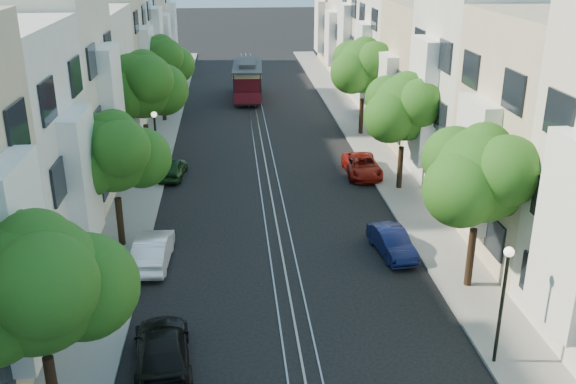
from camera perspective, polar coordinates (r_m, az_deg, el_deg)
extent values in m
plane|color=black|center=(43.01, -2.22, 3.76)|extent=(200.00, 200.00, 0.00)
cube|color=gray|center=(43.94, 7.28, 4.06)|extent=(2.50, 80.00, 0.12)
cube|color=gray|center=(43.26, -11.87, 3.49)|extent=(2.50, 80.00, 0.12)
cube|color=gray|center=(42.99, -2.95, 3.75)|extent=(0.06, 80.00, 0.02)
cube|color=gray|center=(43.01, -2.22, 3.77)|extent=(0.06, 80.00, 0.02)
cube|color=gray|center=(43.04, -1.49, 3.79)|extent=(0.06, 80.00, 0.02)
cube|color=tan|center=(43.01, -2.22, 3.76)|extent=(0.08, 80.00, 0.01)
cube|color=white|center=(21.51, 23.85, -3.50)|extent=(0.90, 3.04, 6.05)
cube|color=beige|center=(29.74, 23.31, 3.99)|extent=(7.00, 8.00, 10.00)
cube|color=white|center=(28.38, 16.30, 2.42)|extent=(0.90, 3.04, 5.50)
cube|color=silver|center=(36.50, 17.80, 9.30)|extent=(7.00, 8.00, 12.00)
cube|color=white|center=(35.42, 11.89, 7.92)|extent=(0.90, 3.04, 6.60)
cube|color=#C6B28C|center=(44.12, 13.68, 9.66)|extent=(7.00, 8.00, 9.00)
cube|color=white|center=(43.21, 8.76, 8.80)|extent=(0.90, 3.04, 4.95)
cube|color=white|center=(51.52, 10.95, 12.33)|extent=(7.00, 8.00, 10.50)
cube|color=white|center=(50.75, 6.67, 11.48)|extent=(0.90, 3.04, 5.78)
cube|color=beige|center=(59.11, 8.86, 14.07)|extent=(7.00, 8.00, 11.50)
cube|color=white|center=(58.44, 5.09, 13.24)|extent=(0.90, 3.04, 6.32)
cube|color=silver|center=(66.97, 7.17, 14.12)|extent=(7.00, 8.00, 9.50)
cube|color=white|center=(66.37, 3.84, 13.51)|extent=(0.90, 3.04, 5.23)
cube|color=beige|center=(74.72, 5.87, 15.11)|extent=(7.00, 8.00, 10.00)
cube|color=white|center=(74.19, 2.87, 14.52)|extent=(0.90, 3.04, 5.50)
cube|color=white|center=(19.92, -22.70, -5.59)|extent=(0.90, 3.04, 5.93)
cube|color=white|center=(27.18, -17.95, 1.22)|extent=(0.90, 3.04, 5.39)
cube|color=beige|center=(35.14, -21.74, 8.17)|extent=(7.00, 8.00, 11.76)
cube|color=white|center=(34.47, -15.43, 7.07)|extent=(0.90, 3.04, 6.47)
cube|color=silver|center=(43.00, -18.68, 8.73)|extent=(7.00, 8.00, 8.82)
cube|color=white|center=(42.44, -13.53, 8.12)|extent=(0.90, 3.04, 4.85)
cube|color=beige|center=(50.56, -16.83, 11.54)|extent=(7.00, 8.00, 10.29)
cube|color=white|center=(50.09, -12.39, 10.90)|extent=(0.90, 3.04, 5.66)
cube|color=silver|center=(58.28, -15.41, 13.36)|extent=(7.00, 8.00, 11.27)
cube|color=white|center=(57.87, -11.53, 12.73)|extent=(0.90, 3.04, 6.20)
cube|color=#C6B28C|center=(66.23, -14.19, 13.50)|extent=(7.00, 8.00, 9.31)
cube|color=white|center=(65.87, -10.79, 13.07)|extent=(0.90, 3.04, 5.12)
cube|color=white|center=(74.07, -13.32, 14.53)|extent=(7.00, 8.00, 9.80)
cube|color=white|center=(73.75, -10.26, 14.11)|extent=(0.90, 3.04, 5.39)
cylinder|color=black|center=(26.52, 15.90, -5.59)|extent=(0.30, 0.30, 2.45)
sphere|color=#234912|center=(25.19, 16.69, 1.47)|extent=(3.64, 3.64, 3.64)
sphere|color=#234912|center=(26.18, 18.45, 1.07)|extent=(2.91, 2.91, 2.91)
sphere|color=#234912|center=(24.35, 15.12, 0.19)|extent=(2.84, 2.84, 2.84)
sphere|color=#234912|center=(25.04, 17.04, 3.49)|extent=(2.18, 2.18, 2.18)
cylinder|color=black|center=(36.17, 9.93, 2.18)|extent=(0.30, 0.30, 2.38)
sphere|color=#234912|center=(35.23, 10.28, 7.36)|extent=(3.54, 3.54, 3.54)
sphere|color=#234912|center=(36.09, 11.73, 6.93)|extent=(2.83, 2.83, 2.83)
sphere|color=#234912|center=(34.40, 9.01, 6.58)|extent=(2.76, 2.76, 2.76)
sphere|color=#234912|center=(35.14, 10.49, 8.82)|extent=(2.12, 2.12, 2.12)
cylinder|color=black|center=(46.39, 6.52, 6.72)|extent=(0.30, 0.30, 2.52)
sphere|color=#234912|center=(45.63, 6.71, 11.05)|extent=(3.74, 3.74, 3.74)
sphere|color=#234912|center=(46.42, 7.92, 10.67)|extent=(3.00, 3.00, 3.00)
sphere|color=#234912|center=(44.83, 5.67, 10.52)|extent=(2.92, 2.92, 2.92)
sphere|color=#234912|center=(45.60, 6.86, 12.19)|extent=(2.25, 2.25, 2.25)
sphere|color=#234912|center=(17.80, -21.52, -7.65)|extent=(3.64, 3.64, 3.64)
sphere|color=#234912|center=(18.13, -17.58, -8.00)|extent=(2.91, 2.91, 2.91)
sphere|color=#234912|center=(17.46, -21.52, -4.90)|extent=(2.18, 2.18, 2.18)
cylinder|color=black|center=(29.84, -14.69, -2.55)|extent=(0.30, 0.30, 2.27)
sphere|color=#234912|center=(28.73, -15.29, 3.33)|extent=(3.38, 3.38, 3.38)
sphere|color=#234912|center=(29.14, -12.93, 2.98)|extent=(2.70, 2.70, 2.70)
sphere|color=#234912|center=(28.35, -17.34, 2.24)|extent=(2.64, 2.64, 2.64)
sphere|color=#234912|center=(28.55, -15.23, 5.12)|extent=(2.03, 2.03, 2.03)
cylinder|color=black|center=(40.00, -12.39, 4.05)|extent=(0.30, 0.30, 2.62)
sphere|color=#234912|center=(39.09, -12.82, 9.25)|extent=(3.90, 3.90, 3.90)
sphere|color=#234912|center=(39.53, -11.09, 8.92)|extent=(3.12, 3.12, 3.12)
sphere|color=#234912|center=(38.61, -14.32, 8.52)|extent=(3.04, 3.04, 3.04)
sphere|color=#234912|center=(39.01, -12.76, 10.58)|extent=(2.34, 2.34, 2.34)
cylinder|color=black|center=(50.59, -10.99, 7.61)|extent=(0.30, 0.30, 2.38)
sphere|color=#234912|center=(49.92, -11.26, 11.36)|extent=(3.54, 3.54, 3.54)
sphere|color=#234912|center=(50.38, -9.91, 11.08)|extent=(2.83, 2.83, 2.83)
sphere|color=#234912|center=(49.39, -12.43, 10.82)|extent=(2.76, 2.76, 2.76)
sphere|color=#234912|center=(49.86, -11.21, 12.41)|extent=(2.12, 2.12, 2.12)
cylinder|color=black|center=(21.81, 18.42, -9.78)|extent=(0.12, 0.12, 4.00)
sphere|color=#FFF2CC|center=(20.88, 19.06, -5.06)|extent=(0.32, 0.32, 0.32)
cylinder|color=black|center=(36.85, -11.60, 3.75)|extent=(0.12, 0.12, 4.00)
sphere|color=#FFF2CC|center=(36.31, -11.83, 6.75)|extent=(0.32, 0.32, 0.32)
cube|color=black|center=(57.61, -3.57, 8.74)|extent=(2.64, 8.06, 0.30)
cube|color=#540E17|center=(57.36, -3.60, 9.90)|extent=(2.61, 5.08, 2.39)
cube|color=beige|center=(57.19, -3.62, 10.78)|extent=(2.66, 5.13, 0.60)
cube|color=#2D2D30|center=(57.12, -3.63, 11.17)|extent=(2.84, 8.07, 0.18)
cube|color=#2D2D30|center=(57.08, -3.63, 11.42)|extent=(1.59, 4.54, 0.35)
imported|color=#0B1239|center=(28.83, 9.23, -4.44)|extent=(1.69, 3.66, 1.16)
imported|color=maroon|center=(38.38, 6.60, 2.35)|extent=(2.03, 4.26, 1.18)
imported|color=black|center=(21.82, -11.10, -13.59)|extent=(2.26, 4.57, 1.28)
imported|color=white|center=(28.22, -11.91, -5.07)|extent=(1.57, 4.04, 1.31)
imported|color=black|center=(38.29, -10.23, 2.09)|extent=(1.70, 3.54, 1.17)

